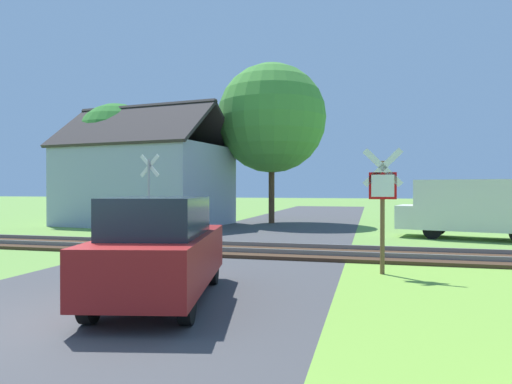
{
  "coord_description": "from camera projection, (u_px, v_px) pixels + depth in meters",
  "views": [
    {
      "loc": [
        4.09,
        -5.79,
        1.94
      ],
      "look_at": [
        0.5,
        8.4,
        1.8
      ],
      "focal_mm": 32.0,
      "sensor_mm": 36.0,
      "label": 1
    }
  ],
  "objects": [
    {
      "name": "house",
      "position": [
        146.0,
        183.0,
        23.92
      ],
      "size": [
        8.97,
        7.05,
        6.32
      ],
      "rotation": [
        0.0,
        0.0,
        -0.13
      ],
      "color": "#99A3B7",
      "rests_on": "ground"
    },
    {
      "name": "road_asphalt",
      "position": [
        147.0,
        290.0,
        8.57
      ],
      "size": [
        6.9,
        80.0,
        0.01
      ],
      "primitive_type": "cube",
      "color": "#424244",
      "rests_on": "ground"
    },
    {
      "name": "tree_center",
      "position": [
        272.0,
        119.0,
        24.85
      ],
      "size": [
        5.93,
        5.93,
        8.69
      ],
      "color": "#513823",
      "rests_on": "ground"
    },
    {
      "name": "tree_left",
      "position": [
        117.0,
        145.0,
        25.53
      ],
      "size": [
        4.64,
        4.64,
        6.64
      ],
      "color": "#513823",
      "rests_on": "ground"
    },
    {
      "name": "ground_plane",
      "position": [
        81.0,
        321.0,
        6.63
      ],
      "size": [
        160.0,
        160.0,
        0.0
      ],
      "primitive_type": "plane",
      "color": "#6B9942"
    },
    {
      "name": "mail_truck",
      "position": [
        470.0,
        206.0,
        17.24
      ],
      "size": [
        5.2,
        2.99,
        2.24
      ],
      "rotation": [
        0.0,
        0.0,
        1.32
      ],
      "color": "silver",
      "rests_on": "ground"
    },
    {
      "name": "rail_track",
      "position": [
        232.0,
        250.0,
        13.81
      ],
      "size": [
        60.0,
        2.6,
        0.22
      ],
      "color": "#422D1E",
      "rests_on": "ground"
    },
    {
      "name": "crossing_sign_far",
      "position": [
        149.0,
        190.0,
        17.27
      ],
      "size": [
        0.87,
        0.19,
        3.21
      ],
      "rotation": [
        0.0,
        0.0,
        -0.16
      ],
      "color": "#9E9EA5",
      "rests_on": "ground"
    },
    {
      "name": "parked_car",
      "position": [
        161.0,
        249.0,
        7.76
      ],
      "size": [
        2.43,
        4.25,
        1.78
      ],
      "rotation": [
        0.0,
        0.0,
        0.21
      ],
      "color": "maroon",
      "rests_on": "ground"
    },
    {
      "name": "stop_sign_near",
      "position": [
        383.0,
        199.0,
        10.15
      ],
      "size": [
        0.88,
        0.15,
        2.82
      ],
      "rotation": [
        0.0,
        0.0,
        3.17
      ],
      "color": "brown",
      "rests_on": "ground"
    }
  ]
}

